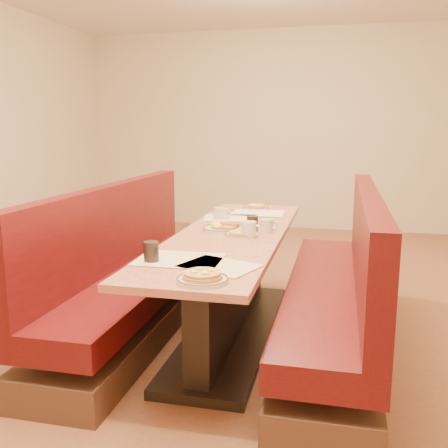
% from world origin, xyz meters
% --- Properties ---
extents(ground, '(8.00, 8.00, 0.00)m').
position_xyz_m(ground, '(0.00, 0.00, 0.00)').
color(ground, '#9E6647').
rests_on(ground, ground).
extents(room_envelope, '(6.04, 8.04, 2.82)m').
position_xyz_m(room_envelope, '(0.00, 0.00, 1.93)').
color(room_envelope, beige).
rests_on(room_envelope, ground).
extents(diner_table, '(0.70, 2.50, 0.75)m').
position_xyz_m(diner_table, '(0.00, 0.00, 0.37)').
color(diner_table, black).
rests_on(diner_table, ground).
extents(booth_left, '(0.55, 2.50, 1.05)m').
position_xyz_m(booth_left, '(-0.73, 0.00, 0.36)').
color(booth_left, '#4C3326').
rests_on(booth_left, ground).
extents(booth_right, '(0.55, 2.50, 1.05)m').
position_xyz_m(booth_right, '(0.73, 0.00, 0.36)').
color(booth_right, '#4C3326').
rests_on(booth_right, ground).
extents(placemat_near_left, '(0.46, 0.35, 0.00)m').
position_xyz_m(placemat_near_left, '(-0.12, -0.76, 0.75)').
color(placemat_near_left, beige).
rests_on(placemat_near_left, diner_table).
extents(placemat_near_right, '(0.45, 0.40, 0.00)m').
position_xyz_m(placemat_near_right, '(0.12, -0.83, 0.75)').
color(placemat_near_right, beige).
rests_on(placemat_near_right, diner_table).
extents(placemat_far_left, '(0.46, 0.38, 0.00)m').
position_xyz_m(placemat_far_left, '(-0.12, 0.52, 0.75)').
color(placemat_far_left, beige).
rests_on(placemat_far_left, diner_table).
extents(placemat_far_right, '(0.43, 0.33, 0.00)m').
position_xyz_m(placemat_far_right, '(0.05, 0.79, 0.75)').
color(placemat_far_right, beige).
rests_on(placemat_far_right, diner_table).
extents(pancake_plate, '(0.25, 0.25, 0.06)m').
position_xyz_m(pancake_plate, '(0.11, -1.10, 0.77)').
color(pancake_plate, beige).
rests_on(pancake_plate, diner_table).
extents(eggs_plate, '(0.30, 0.30, 0.06)m').
position_xyz_m(eggs_plate, '(-0.07, 0.05, 0.77)').
color(eggs_plate, beige).
rests_on(eggs_plate, diner_table).
extents(extra_plate_mid, '(0.19, 0.19, 0.04)m').
position_xyz_m(extra_plate_mid, '(0.07, -0.10, 0.76)').
color(extra_plate_mid, beige).
rests_on(extra_plate_mid, diner_table).
extents(extra_plate_far, '(0.22, 0.22, 0.05)m').
position_xyz_m(extra_plate_far, '(-0.00, 1.02, 0.77)').
color(extra_plate_far, beige).
rests_on(extra_plate_far, diner_table).
extents(coffee_mug_a, '(0.14, 0.10, 0.10)m').
position_xyz_m(coffee_mug_a, '(0.15, -0.11, 0.80)').
color(coffee_mug_a, beige).
rests_on(coffee_mug_a, diner_table).
extents(coffee_mug_b, '(0.11, 0.08, 0.08)m').
position_xyz_m(coffee_mug_b, '(-0.17, 0.49, 0.79)').
color(coffee_mug_b, beige).
rests_on(coffee_mug_b, diner_table).
extents(coffee_mug_c, '(0.12, 0.08, 0.09)m').
position_xyz_m(coffee_mug_c, '(0.24, 0.06, 0.80)').
color(coffee_mug_c, beige).
rests_on(coffee_mug_c, diner_table).
extents(coffee_mug_d, '(0.11, 0.08, 0.09)m').
position_xyz_m(coffee_mug_d, '(-0.20, 0.48, 0.80)').
color(coffee_mug_d, beige).
rests_on(coffee_mug_d, diner_table).
extents(soda_tumbler_near, '(0.08, 0.08, 0.11)m').
position_xyz_m(soda_tumbler_near, '(-0.25, -0.83, 0.81)').
color(soda_tumbler_near, black).
rests_on(soda_tumbler_near, diner_table).
extents(soda_tumbler_mid, '(0.08, 0.08, 0.11)m').
position_xyz_m(soda_tumbler_mid, '(0.13, 0.07, 0.80)').
color(soda_tumbler_mid, black).
rests_on(soda_tumbler_mid, diner_table).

